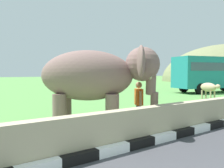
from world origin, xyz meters
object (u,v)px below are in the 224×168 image
object	(u,v)px
person_handler	(139,102)
bus_teal	(213,72)
elephant	(98,77)
cow_near	(209,88)

from	to	relation	value
person_handler	bus_teal	size ratio (longest dim) A/B	0.19
elephant	cow_near	xyz separation A→B (m)	(11.76, 3.04, -0.97)
person_handler	cow_near	world-z (taller)	person_handler
bus_teal	cow_near	xyz separation A→B (m)	(-5.96, -3.12, -1.21)
cow_near	bus_teal	bearing A→B (deg)	27.62
elephant	cow_near	world-z (taller)	elephant
person_handler	bus_teal	world-z (taller)	bus_teal
elephant	person_handler	size ratio (longest dim) A/B	2.38
bus_teal	cow_near	distance (m)	6.83
elephant	bus_teal	distance (m)	18.76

